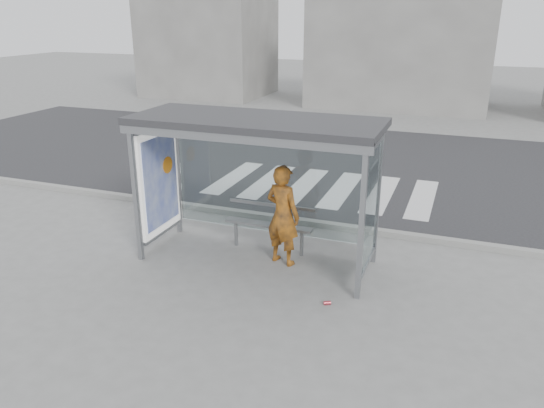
# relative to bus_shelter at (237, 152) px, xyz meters

# --- Properties ---
(ground) EXTENTS (80.00, 80.00, 0.00)m
(ground) POSITION_rel_bus_shelter_xyz_m (0.37, -0.06, -1.98)
(ground) COLOR slate
(ground) RESTS_ON ground
(road) EXTENTS (30.00, 10.00, 0.01)m
(road) POSITION_rel_bus_shelter_xyz_m (0.37, 6.94, -1.98)
(road) COLOR #262628
(road) RESTS_ON ground
(curb) EXTENTS (30.00, 0.18, 0.12)m
(curb) POSITION_rel_bus_shelter_xyz_m (0.37, 1.89, -1.92)
(curb) COLOR gray
(curb) RESTS_ON ground
(crosswalk) EXTENTS (5.55, 3.00, 0.00)m
(crosswalk) POSITION_rel_bus_shelter_xyz_m (0.37, 4.44, -1.98)
(crosswalk) COLOR silver
(crosswalk) RESTS_ON ground
(bus_shelter) EXTENTS (4.25, 1.65, 2.62)m
(bus_shelter) POSITION_rel_bus_shelter_xyz_m (0.00, 0.00, 0.00)
(bus_shelter) COLOR gray
(bus_shelter) RESTS_ON ground
(building_left) EXTENTS (6.00, 5.00, 6.00)m
(building_left) POSITION_rel_bus_shelter_xyz_m (-9.63, 17.94, 1.02)
(building_left) COLOR slate
(building_left) RESTS_ON ground
(building_center) EXTENTS (8.00, 5.00, 5.00)m
(building_center) POSITION_rel_bus_shelter_xyz_m (0.37, 17.94, 0.52)
(building_center) COLOR slate
(building_center) RESTS_ON ground
(person) EXTENTS (0.76, 0.61, 1.83)m
(person) POSITION_rel_bus_shelter_xyz_m (0.83, 0.03, -1.07)
(person) COLOR red
(person) RESTS_ON ground
(bench) EXTENTS (1.71, 0.31, 0.88)m
(bench) POSITION_rel_bus_shelter_xyz_m (0.41, 0.44, -1.46)
(bench) COLOR slate
(bench) RESTS_ON ground
(soda_can) EXTENTS (0.13, 0.11, 0.06)m
(soda_can) POSITION_rel_bus_shelter_xyz_m (1.98, -1.12, -1.95)
(soda_can) COLOR #C63A47
(soda_can) RESTS_ON ground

